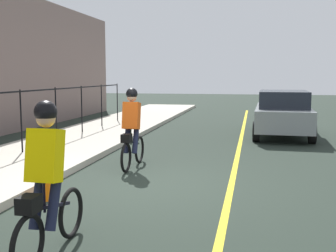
{
  "coord_description": "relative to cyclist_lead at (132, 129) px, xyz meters",
  "views": [
    {
      "loc": [
        -7.68,
        -1.98,
        2.1
      ],
      "look_at": [
        1.27,
        -0.15,
        1.0
      ],
      "focal_mm": 44.9,
      "sensor_mm": 36.0,
      "label": 1
    }
  ],
  "objects": [
    {
      "name": "patrol_sedan",
      "position": [
        5.95,
        -3.68,
        -0.09
      ],
      "size": [
        4.46,
        2.04,
        1.58
      ],
      "rotation": [
        0.0,
        0.0,
        -0.03
      ],
      "color": "gray",
      "rests_on": "ground"
    },
    {
      "name": "lane_line_centre",
      "position": [
        -1.35,
        -2.3,
        -0.91
      ],
      "size": [
        36.0,
        0.12,
        0.01
      ],
      "primitive_type": "cube",
      "color": "yellow",
      "rests_on": "ground"
    },
    {
      "name": "traffic_cone_near",
      "position": [
        -2.6,
        0.75,
        -0.6
      ],
      "size": [
        0.36,
        0.36,
        0.63
      ],
      "primitive_type": "cone",
      "color": "#EA6206",
      "rests_on": "ground"
    },
    {
      "name": "cyclist_lead",
      "position": [
        0.0,
        0.0,
        0.0
      ],
      "size": [
        1.71,
        0.36,
        1.83
      ],
      "rotation": [
        0.0,
        0.0,
        -0.01
      ],
      "color": "black",
      "rests_on": "ground"
    },
    {
      "name": "ground_plane",
      "position": [
        -1.35,
        -0.7,
        -0.91
      ],
      "size": [
        80.0,
        80.0,
        0.0
      ],
      "primitive_type": "plane",
      "color": "#232D25"
    },
    {
      "name": "cyclist_follow",
      "position": [
        -4.72,
        -0.38,
        0.0
      ],
      "size": [
        1.71,
        0.36,
        1.83
      ],
      "rotation": [
        0.0,
        0.0,
        -0.01
      ],
      "color": "black",
      "rests_on": "ground"
    }
  ]
}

